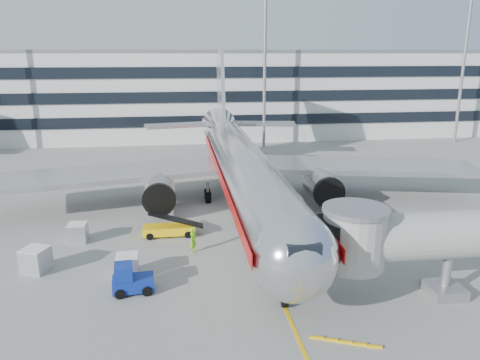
{
  "coord_description": "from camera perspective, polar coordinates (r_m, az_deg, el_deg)",
  "views": [
    {
      "loc": [
        -6.15,
        -33.09,
        15.07
      ],
      "look_at": [
        -0.69,
        7.23,
        4.0
      ],
      "focal_mm": 35.0,
      "sensor_mm": 36.0,
      "label": 1
    }
  ],
  "objects": [
    {
      "name": "main_jet",
      "position": [
        46.51,
        0.09,
        1.75
      ],
      "size": [
        50.95,
        48.7,
        16.06
      ],
      "color": "silver",
      "rests_on": "ground"
    },
    {
      "name": "lead_in_line",
      "position": [
        46.06,
        0.38,
        -3.87
      ],
      "size": [
        0.25,
        70.0,
        0.01
      ],
      "primitive_type": "cube",
      "color": "#F0B20C",
      "rests_on": "ground"
    },
    {
      "name": "ramp_worker",
      "position": [
        36.83,
        -5.72,
        -7.28
      ],
      "size": [
        0.81,
        0.89,
        2.04
      ],
      "primitive_type": "imported",
      "rotation": [
        0.0,
        0.0,
        1.0
      ],
      "color": "#77D516",
      "rests_on": "ground"
    },
    {
      "name": "baggage_tug",
      "position": [
        31.76,
        -13.22,
        -11.79
      ],
      "size": [
        2.77,
        1.91,
        1.98
      ],
      "color": "navy",
      "rests_on": "ground"
    },
    {
      "name": "jet_bridge",
      "position": [
        33.03,
        26.78,
        -6.31
      ],
      "size": [
        17.8,
        4.5,
        7.0
      ],
      "color": "silver",
      "rests_on": "ground"
    },
    {
      "name": "light_mast_east",
      "position": [
        89.2,
        25.73,
        13.65
      ],
      "size": [
        2.4,
        1.2,
        25.45
      ],
      "color": "gray",
      "rests_on": "ground"
    },
    {
      "name": "cargo_container_left",
      "position": [
        36.68,
        -23.63,
        -8.89
      ],
      "size": [
        2.15,
        2.15,
        1.76
      ],
      "color": "#B3B6BB",
      "rests_on": "ground"
    },
    {
      "name": "terminal",
      "position": [
        91.54,
        -3.91,
        10.63
      ],
      "size": [
        150.0,
        24.25,
        15.6
      ],
      "color": "silver",
      "rests_on": "ground"
    },
    {
      "name": "belt_loader",
      "position": [
        40.44,
        -8.65,
        -5.89
      ],
      "size": [
        4.6,
        1.69,
        2.21
      ],
      "color": "yellow",
      "rests_on": "ground"
    },
    {
      "name": "ground",
      "position": [
        36.88,
        2.6,
        -8.92
      ],
      "size": [
        180.0,
        180.0,
        0.0
      ],
      "primitive_type": "plane",
      "color": "gray",
      "rests_on": "ground"
    },
    {
      "name": "cargo_container_front",
      "position": [
        33.85,
        -13.55,
        -10.15
      ],
      "size": [
        1.58,
        1.58,
        1.61
      ],
      "color": "#B3B6BB",
      "rests_on": "ground"
    },
    {
      "name": "cargo_container_right",
      "position": [
        40.94,
        -19.16,
        -6.08
      ],
      "size": [
        1.5,
        1.5,
        1.57
      ],
      "color": "#B3B6BB",
      "rests_on": "ground"
    },
    {
      "name": "light_mast_centre",
      "position": [
        76.41,
        3.06,
        15.05
      ],
      "size": [
        2.4,
        1.2,
        25.45
      ],
      "color": "gray",
      "rests_on": "ground"
    }
  ]
}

